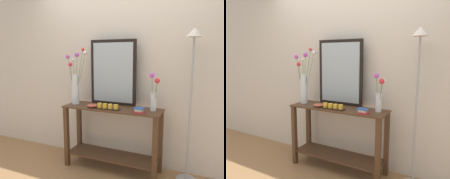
# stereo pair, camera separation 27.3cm
# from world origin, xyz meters

# --- Properties ---
(ground_plane) EXTENTS (7.00, 6.00, 0.02)m
(ground_plane) POSITION_xyz_m (0.00, 0.00, -0.01)
(ground_plane) COLOR #997047
(wall_back) EXTENTS (6.40, 0.08, 2.70)m
(wall_back) POSITION_xyz_m (0.00, 0.32, 1.35)
(wall_back) COLOR beige
(wall_back) RESTS_ON ground
(console_table) EXTENTS (1.28, 0.40, 0.84)m
(console_table) POSITION_xyz_m (0.00, 0.00, 0.50)
(console_table) COLOR #472D1C
(console_table) RESTS_ON ground
(mirror_leaning) EXTENTS (0.65, 0.03, 0.87)m
(mirror_leaning) POSITION_xyz_m (-0.06, 0.17, 1.27)
(mirror_leaning) COLOR black
(mirror_leaning) RESTS_ON console_table
(tall_vase_left) EXTENTS (0.28, 0.28, 0.76)m
(tall_vase_left) POSITION_xyz_m (-0.55, 0.00, 1.13)
(tall_vase_left) COLOR silver
(tall_vase_left) RESTS_ON console_table
(vase_right) EXTENTS (0.12, 0.17, 0.46)m
(vase_right) POSITION_xyz_m (0.53, 0.03, 1.05)
(vase_right) COLOR silver
(vase_right) RESTS_ON console_table
(candle_tray) EXTENTS (0.32, 0.09, 0.07)m
(candle_tray) POSITION_xyz_m (-0.01, -0.11, 0.87)
(candle_tray) COLOR black
(candle_tray) RESTS_ON console_table
(decorative_bowl) EXTENTS (0.13, 0.13, 0.05)m
(decorative_bowl) POSITION_xyz_m (-0.23, -0.10, 0.87)
(decorative_bowl) COLOR #B24C38
(decorative_bowl) RESTS_ON console_table
(book_stack) EXTENTS (0.13, 0.09, 0.06)m
(book_stack) POSITION_xyz_m (0.40, -0.12, 0.87)
(book_stack) COLOR #C63338
(book_stack) RESTS_ON console_table
(floor_lamp) EXTENTS (0.24, 0.24, 1.80)m
(floor_lamp) POSITION_xyz_m (0.94, 0.09, 1.22)
(floor_lamp) COLOR #9E9EA3
(floor_lamp) RESTS_ON ground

